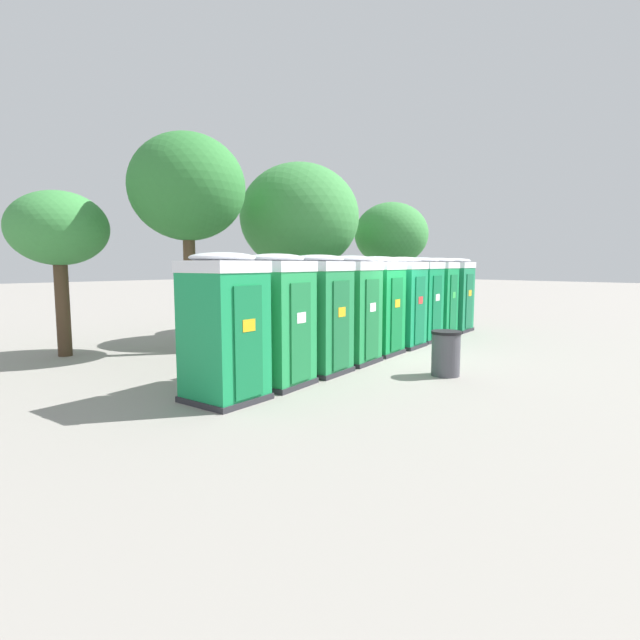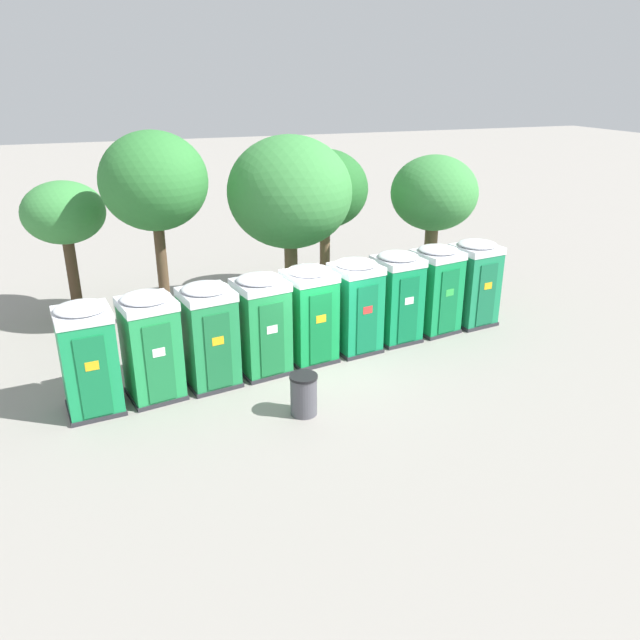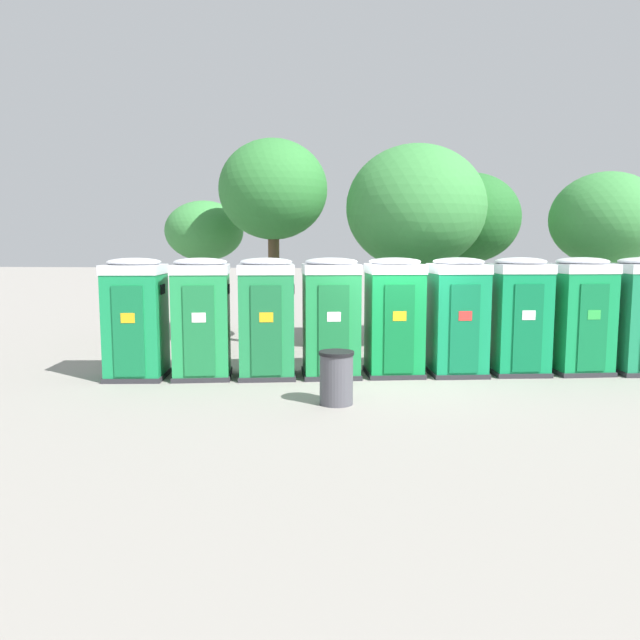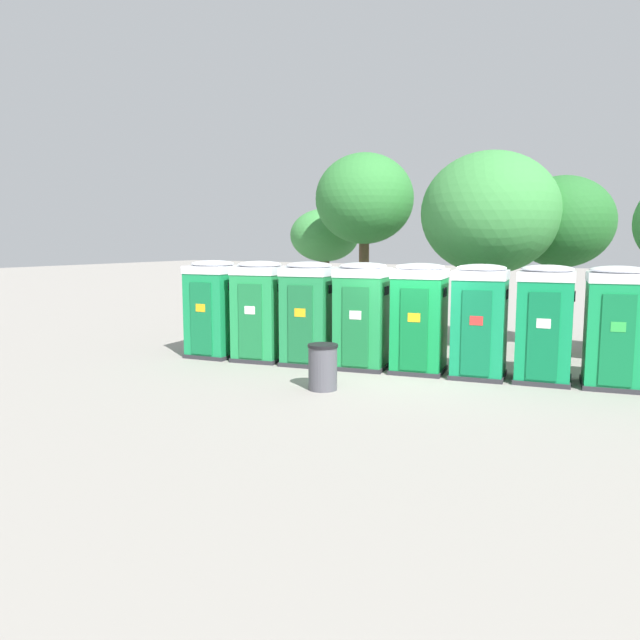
{
  "view_description": "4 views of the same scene",
  "coord_description": "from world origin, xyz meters",
  "px_view_note": "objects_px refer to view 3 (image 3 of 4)",
  "views": [
    {
      "loc": [
        -10.42,
        -7.52,
        2.35
      ],
      "look_at": [
        -2.62,
        -0.11,
        1.13
      ],
      "focal_mm": 28.0,
      "sensor_mm": 36.0,
      "label": 1
    },
    {
      "loc": [
        -4.92,
        -13.84,
        7.09
      ],
      "look_at": [
        0.25,
        0.34,
        1.06
      ],
      "focal_mm": 35.0,
      "sensor_mm": 36.0,
      "label": 2
    },
    {
      "loc": [
        -0.34,
        -13.1,
        2.83
      ],
      "look_at": [
        -1.63,
        0.05,
        1.21
      ],
      "focal_mm": 35.0,
      "sensor_mm": 36.0,
      "label": 3
    },
    {
      "loc": [
        5.19,
        -13.19,
        3.06
      ],
      "look_at": [
        -2.48,
        -0.08,
        1.11
      ],
      "focal_mm": 35.0,
      "sensor_mm": 36.0,
      "label": 4
    }
  ],
  "objects_px": {
    "portapotty_3": "(331,317)",
    "trash_can": "(336,378)",
    "portapotty_6": "(519,315)",
    "street_tree_3": "(471,219)",
    "street_tree_0": "(416,208)",
    "portapotty_5": "(457,316)",
    "street_tree_2": "(273,191)",
    "portapotty_7": "(580,315)",
    "portapotty_0": "(136,318)",
    "street_tree_4": "(204,233)",
    "portapotty_4": "(394,316)",
    "portapotty_2": "(267,317)",
    "portapotty_1": "(202,317)",
    "street_tree_1": "(605,221)"
  },
  "relations": [
    {
      "from": "portapotty_7",
      "to": "street_tree_1",
      "type": "xyz_separation_m",
      "value": [
        1.39,
        2.82,
        2.13
      ]
    },
    {
      "from": "portapotty_4",
      "to": "trash_can",
      "type": "distance_m",
      "value": 2.95
    },
    {
      "from": "street_tree_4",
      "to": "portapotty_4",
      "type": "bearing_deg",
      "value": -44.15
    },
    {
      "from": "portapotty_6",
      "to": "portapotty_5",
      "type": "bearing_deg",
      "value": -169.37
    },
    {
      "from": "portapotty_5",
      "to": "street_tree_4",
      "type": "xyz_separation_m",
      "value": [
        -7.1,
        5.4,
        1.89
      ]
    },
    {
      "from": "portapotty_6",
      "to": "street_tree_3",
      "type": "bearing_deg",
      "value": 96.1
    },
    {
      "from": "street_tree_0",
      "to": "portapotty_5",
      "type": "bearing_deg",
      "value": -77.18
    },
    {
      "from": "portapotty_2",
      "to": "street_tree_0",
      "type": "bearing_deg",
      "value": 50.18
    },
    {
      "from": "street_tree_3",
      "to": "trash_can",
      "type": "bearing_deg",
      "value": -113.71
    },
    {
      "from": "street_tree_1",
      "to": "portapotty_2",
      "type": "bearing_deg",
      "value": -154.2
    },
    {
      "from": "portapotty_7",
      "to": "street_tree_2",
      "type": "xyz_separation_m",
      "value": [
        -7.3,
        3.0,
        2.98
      ]
    },
    {
      "from": "street_tree_4",
      "to": "street_tree_1",
      "type": "bearing_deg",
      "value": -10.7
    },
    {
      "from": "street_tree_1",
      "to": "trash_can",
      "type": "relative_size",
      "value": 4.92
    },
    {
      "from": "portapotty_0",
      "to": "portapotty_1",
      "type": "height_order",
      "value": "same"
    },
    {
      "from": "portapotty_7",
      "to": "portapotty_4",
      "type": "bearing_deg",
      "value": -171.11
    },
    {
      "from": "portapotty_7",
      "to": "street_tree_2",
      "type": "height_order",
      "value": "street_tree_2"
    },
    {
      "from": "street_tree_2",
      "to": "trash_can",
      "type": "height_order",
      "value": "street_tree_2"
    },
    {
      "from": "portapotty_4",
      "to": "street_tree_0",
      "type": "xyz_separation_m",
      "value": [
        0.61,
        3.48,
        2.48
      ]
    },
    {
      "from": "portapotty_0",
      "to": "portapotty_6",
      "type": "bearing_deg",
      "value": 9.03
    },
    {
      "from": "street_tree_2",
      "to": "street_tree_4",
      "type": "relative_size",
      "value": 1.36
    },
    {
      "from": "portapotty_4",
      "to": "street_tree_4",
      "type": "distance_m",
      "value": 8.22
    },
    {
      "from": "portapotty_3",
      "to": "portapotty_6",
      "type": "bearing_deg",
      "value": 9.42
    },
    {
      "from": "portapotty_0",
      "to": "street_tree_2",
      "type": "relative_size",
      "value": 0.45
    },
    {
      "from": "street_tree_2",
      "to": "portapotty_2",
      "type": "bearing_deg",
      "value": -82.45
    },
    {
      "from": "portapotty_4",
      "to": "street_tree_3",
      "type": "bearing_deg",
      "value": 65.34
    },
    {
      "from": "portapotty_7",
      "to": "portapotty_1",
      "type": "bearing_deg",
      "value": -170.94
    },
    {
      "from": "portapotty_1",
      "to": "street_tree_4",
      "type": "relative_size",
      "value": 0.61
    },
    {
      "from": "portapotty_3",
      "to": "trash_can",
      "type": "xyz_separation_m",
      "value": [
        0.29,
        -2.38,
        -0.8
      ]
    },
    {
      "from": "street_tree_3",
      "to": "portapotty_6",
      "type": "bearing_deg",
      "value": -83.9
    },
    {
      "from": "portapotty_7",
      "to": "portapotty_0",
      "type": "bearing_deg",
      "value": -171.01
    },
    {
      "from": "portapotty_5",
      "to": "street_tree_2",
      "type": "distance_m",
      "value": 6.48
    },
    {
      "from": "portapotty_7",
      "to": "street_tree_3",
      "type": "relative_size",
      "value": 0.53
    },
    {
      "from": "portapotty_4",
      "to": "portapotty_5",
      "type": "distance_m",
      "value": 1.37
    },
    {
      "from": "portapotty_2",
      "to": "portapotty_7",
      "type": "bearing_deg",
      "value": 9.37
    },
    {
      "from": "street_tree_3",
      "to": "street_tree_2",
      "type": "bearing_deg",
      "value": -167.43
    },
    {
      "from": "portapotty_3",
      "to": "street_tree_4",
      "type": "height_order",
      "value": "street_tree_4"
    },
    {
      "from": "portapotty_4",
      "to": "street_tree_1",
      "type": "relative_size",
      "value": 0.54
    },
    {
      "from": "portapotty_6",
      "to": "portapotty_1",
      "type": "bearing_deg",
      "value": -170.89
    },
    {
      "from": "portapotty_4",
      "to": "trash_can",
      "type": "xyz_separation_m",
      "value": [
        -1.06,
        -2.63,
        -0.8
      ]
    },
    {
      "from": "trash_can",
      "to": "portapotty_1",
      "type": "bearing_deg",
      "value": 146.64
    },
    {
      "from": "street_tree_4",
      "to": "trash_can",
      "type": "xyz_separation_m",
      "value": [
        4.69,
        -8.21,
        -2.7
      ]
    },
    {
      "from": "portapotty_1",
      "to": "portapotty_6",
      "type": "bearing_deg",
      "value": 9.11
    },
    {
      "from": "street_tree_3",
      "to": "portapotty_7",
      "type": "bearing_deg",
      "value": -66.61
    },
    {
      "from": "portapotty_6",
      "to": "street_tree_4",
      "type": "relative_size",
      "value": 0.61
    },
    {
      "from": "portapotty_0",
      "to": "street_tree_3",
      "type": "distance_m",
      "value": 9.81
    },
    {
      "from": "portapotty_0",
      "to": "portapotty_5",
      "type": "bearing_deg",
      "value": 8.71
    },
    {
      "from": "portapotty_2",
      "to": "street_tree_1",
      "type": "relative_size",
      "value": 0.54
    },
    {
      "from": "street_tree_1",
      "to": "street_tree_3",
      "type": "relative_size",
      "value": 0.97
    },
    {
      "from": "portapotty_0",
      "to": "street_tree_0",
      "type": "height_order",
      "value": "street_tree_0"
    },
    {
      "from": "portapotty_2",
      "to": "street_tree_1",
      "type": "xyz_separation_m",
      "value": [
        8.15,
        3.94,
        2.13
      ]
    }
  ]
}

